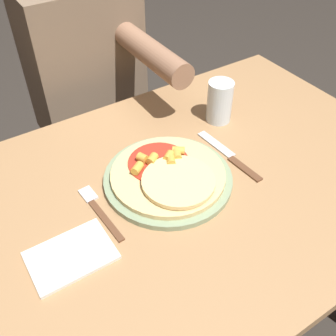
{
  "coord_description": "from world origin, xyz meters",
  "views": [
    {
      "loc": [
        -0.39,
        -0.51,
        1.36
      ],
      "look_at": [
        -0.04,
        0.03,
        0.76
      ],
      "focal_mm": 42.0,
      "sensor_mm": 36.0,
      "label": 1
    }
  ],
  "objects_px": {
    "knife": "(230,156)",
    "drinking_glass": "(220,102)",
    "person_diner": "(87,77)",
    "plate": "(168,179)",
    "fork": "(98,209)",
    "pizza": "(169,174)",
    "dining_table": "(187,215)"
  },
  "relations": [
    {
      "from": "plate",
      "to": "person_diner",
      "type": "bearing_deg",
      "value": 84.83
    },
    {
      "from": "dining_table",
      "to": "knife",
      "type": "height_order",
      "value": "knife"
    },
    {
      "from": "drinking_glass",
      "to": "person_diner",
      "type": "xyz_separation_m",
      "value": [
        -0.2,
        0.44,
        -0.07
      ]
    },
    {
      "from": "plate",
      "to": "fork",
      "type": "xyz_separation_m",
      "value": [
        -0.17,
        0.01,
        -0.0
      ]
    },
    {
      "from": "dining_table",
      "to": "person_diner",
      "type": "height_order",
      "value": "person_diner"
    },
    {
      "from": "drinking_glass",
      "to": "plate",
      "type": "bearing_deg",
      "value": -152.45
    },
    {
      "from": "dining_table",
      "to": "pizza",
      "type": "xyz_separation_m",
      "value": [
        -0.04,
        0.03,
        0.14
      ]
    },
    {
      "from": "fork",
      "to": "drinking_glass",
      "type": "relative_size",
      "value": 1.53
    },
    {
      "from": "pizza",
      "to": "knife",
      "type": "bearing_deg",
      "value": -2.16
    },
    {
      "from": "knife",
      "to": "drinking_glass",
      "type": "xyz_separation_m",
      "value": [
        0.07,
        0.14,
        0.05
      ]
    },
    {
      "from": "knife",
      "to": "drinking_glass",
      "type": "relative_size",
      "value": 1.93
    },
    {
      "from": "fork",
      "to": "knife",
      "type": "distance_m",
      "value": 0.35
    },
    {
      "from": "knife",
      "to": "person_diner",
      "type": "relative_size",
      "value": 0.19
    },
    {
      "from": "pizza",
      "to": "drinking_glass",
      "type": "distance_m",
      "value": 0.28
    },
    {
      "from": "knife",
      "to": "person_diner",
      "type": "height_order",
      "value": "person_diner"
    },
    {
      "from": "pizza",
      "to": "dining_table",
      "type": "bearing_deg",
      "value": -35.6
    },
    {
      "from": "dining_table",
      "to": "fork",
      "type": "bearing_deg",
      "value": 170.11
    },
    {
      "from": "pizza",
      "to": "knife",
      "type": "distance_m",
      "value": 0.17
    },
    {
      "from": "plate",
      "to": "dining_table",
      "type": "bearing_deg",
      "value": -40.1
    },
    {
      "from": "plate",
      "to": "pizza",
      "type": "distance_m",
      "value": 0.02
    },
    {
      "from": "dining_table",
      "to": "plate",
      "type": "relative_size",
      "value": 3.86
    },
    {
      "from": "drinking_glass",
      "to": "person_diner",
      "type": "bearing_deg",
      "value": 114.08
    },
    {
      "from": "fork",
      "to": "knife",
      "type": "relative_size",
      "value": 0.8
    },
    {
      "from": "plate",
      "to": "person_diner",
      "type": "height_order",
      "value": "person_diner"
    },
    {
      "from": "plate",
      "to": "drinking_glass",
      "type": "bearing_deg",
      "value": 27.55
    },
    {
      "from": "knife",
      "to": "pizza",
      "type": "bearing_deg",
      "value": 177.84
    },
    {
      "from": "pizza",
      "to": "knife",
      "type": "height_order",
      "value": "pizza"
    },
    {
      "from": "plate",
      "to": "knife",
      "type": "distance_m",
      "value": 0.17
    },
    {
      "from": "plate",
      "to": "drinking_glass",
      "type": "height_order",
      "value": "drinking_glass"
    },
    {
      "from": "pizza",
      "to": "drinking_glass",
      "type": "bearing_deg",
      "value": 28.46
    },
    {
      "from": "fork",
      "to": "person_diner",
      "type": "relative_size",
      "value": 0.15
    },
    {
      "from": "fork",
      "to": "drinking_glass",
      "type": "xyz_separation_m",
      "value": [
        0.42,
        0.12,
        0.05
      ]
    }
  ]
}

